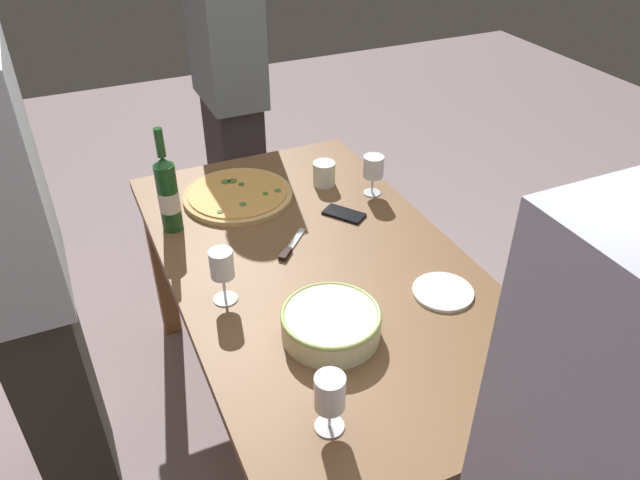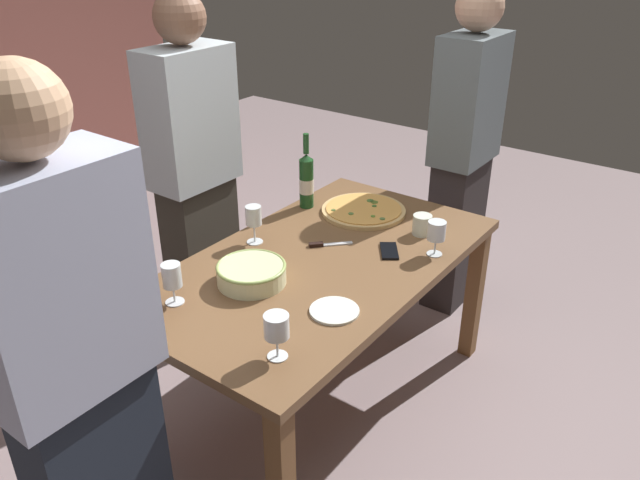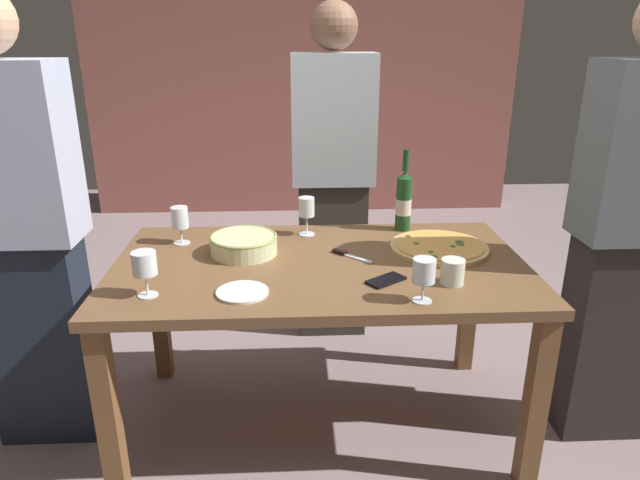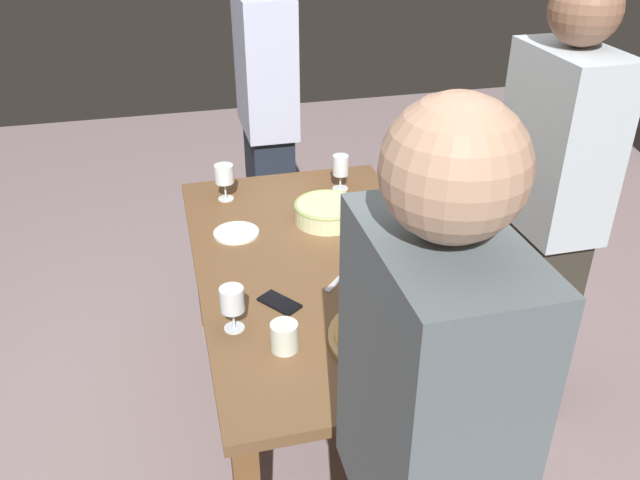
% 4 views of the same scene
% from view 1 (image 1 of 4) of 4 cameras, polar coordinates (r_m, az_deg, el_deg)
% --- Properties ---
extents(ground_plane, '(8.00, 8.00, 0.00)m').
position_cam_1_polar(ground_plane, '(2.43, -0.00, -16.56)').
color(ground_plane, gray).
extents(dining_table, '(1.60, 0.90, 0.75)m').
position_cam_1_polar(dining_table, '(1.96, -0.00, -4.43)').
color(dining_table, brown).
rests_on(dining_table, ground).
extents(pizza, '(0.40, 0.40, 0.03)m').
position_cam_1_polar(pizza, '(2.26, -7.70, 4.21)').
color(pizza, tan).
rests_on(pizza, dining_table).
extents(serving_bowl, '(0.27, 0.27, 0.08)m').
position_cam_1_polar(serving_bowl, '(1.63, 1.04, -7.74)').
color(serving_bowl, beige).
rests_on(serving_bowl, dining_table).
extents(wine_bottle, '(0.07, 0.07, 0.37)m').
position_cam_1_polar(wine_bottle, '(2.06, -14.07, 4.29)').
color(wine_bottle, '#1C4B20').
rests_on(wine_bottle, dining_table).
extents(wine_glass_near_pizza, '(0.08, 0.08, 0.15)m').
position_cam_1_polar(wine_glass_near_pizza, '(2.23, 5.02, 6.68)').
color(wine_glass_near_pizza, white).
rests_on(wine_glass_near_pizza, dining_table).
extents(wine_glass_by_bottle, '(0.08, 0.08, 0.16)m').
position_cam_1_polar(wine_glass_by_bottle, '(1.58, 18.42, -8.21)').
color(wine_glass_by_bottle, white).
rests_on(wine_glass_by_bottle, dining_table).
extents(wine_glass_far_left, '(0.07, 0.07, 0.17)m').
position_cam_1_polar(wine_glass_far_left, '(1.72, -9.18, -2.51)').
color(wine_glass_far_left, white).
rests_on(wine_glass_far_left, dining_table).
extents(wine_glass_far_right, '(0.07, 0.07, 0.16)m').
position_cam_1_polar(wine_glass_far_right, '(1.38, 0.92, -14.37)').
color(wine_glass_far_right, white).
rests_on(wine_glass_far_right, dining_table).
extents(cup_amber, '(0.08, 0.08, 0.09)m').
position_cam_1_polar(cup_amber, '(2.31, 0.38, 6.24)').
color(cup_amber, silver).
rests_on(cup_amber, dining_table).
extents(side_plate, '(0.18, 0.18, 0.01)m').
position_cam_1_polar(side_plate, '(1.83, 11.45, -4.77)').
color(side_plate, white).
rests_on(side_plate, dining_table).
extents(cell_phone, '(0.16, 0.14, 0.01)m').
position_cam_1_polar(cell_phone, '(2.14, 2.26, 2.46)').
color(cell_phone, black).
rests_on(cell_phone, dining_table).
extents(pizza_knife, '(0.15, 0.15, 0.02)m').
position_cam_1_polar(pizza_knife, '(1.97, -2.87, -0.76)').
color(pizza_knife, silver).
rests_on(pizza_knife, dining_table).
extents(person_host, '(0.40, 0.24, 1.75)m').
position_cam_1_polar(person_host, '(2.83, -8.47, 13.59)').
color(person_host, '#2C2727').
rests_on(person_host, ground).
extents(person_guest_right, '(0.42, 0.24, 1.74)m').
position_cam_1_polar(person_guest_right, '(1.81, -26.32, -3.18)').
color(person_guest_right, '#333027').
rests_on(person_guest_right, ground).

